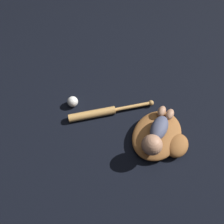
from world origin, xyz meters
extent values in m
plane|color=black|center=(0.00, 0.00, 0.00)|extent=(6.00, 6.00, 0.00)
ellipsoid|color=#935B2D|center=(-0.02, 0.06, 0.04)|extent=(0.43, 0.37, 0.08)
ellipsoid|color=#935B2D|center=(0.02, 0.18, 0.04)|extent=(0.19, 0.16, 0.08)
ellipsoid|color=#4C516B|center=(-0.02, 0.06, 0.12)|extent=(0.18, 0.12, 0.08)
sphere|color=tan|center=(0.11, 0.04, 0.14)|extent=(0.11, 0.11, 0.11)
ellipsoid|color=tan|center=(-0.14, 0.10, 0.10)|extent=(0.08, 0.06, 0.05)
ellipsoid|color=tan|center=(-0.15, 0.05, 0.10)|extent=(0.08, 0.06, 0.05)
cylinder|color=tan|center=(-0.05, -0.37, 0.03)|extent=(0.20, 0.29, 0.05)
cylinder|color=tan|center=(-0.19, -0.13, 0.03)|extent=(0.15, 0.23, 0.02)
sphere|color=#B68649|center=(-0.25, -0.02, 0.03)|extent=(0.04, 0.04, 0.04)
sphere|color=white|center=(-0.10, -0.53, 0.04)|extent=(0.07, 0.07, 0.07)
camera|label=1|loc=(0.66, -0.02, 1.20)|focal=35.00mm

